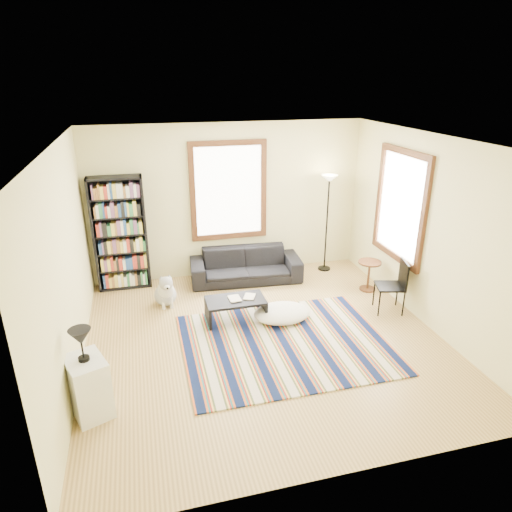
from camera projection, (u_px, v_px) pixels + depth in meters
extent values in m
cube|color=tan|center=(265.00, 342.00, 6.61)|extent=(5.00, 5.00, 0.10)
cube|color=white|center=(266.00, 137.00, 5.53)|extent=(5.00, 5.00, 0.10)
cube|color=beige|center=(228.00, 201.00, 8.36)|extent=(5.00, 0.10, 2.80)
cube|color=beige|center=(348.00, 355.00, 3.78)|extent=(5.00, 0.10, 2.80)
cube|color=beige|center=(61.00, 268.00, 5.47)|extent=(0.10, 5.00, 2.80)
cube|color=beige|center=(433.00, 233.00, 6.66)|extent=(0.10, 5.00, 2.80)
cube|color=white|center=(229.00, 191.00, 8.21)|extent=(1.20, 0.06, 1.60)
cube|color=white|center=(401.00, 206.00, 7.29)|extent=(0.06, 1.20, 1.60)
cube|color=#0B163A|center=(285.00, 343.00, 6.46)|extent=(2.85, 2.28, 0.02)
imported|color=black|center=(246.00, 265.00, 8.37)|extent=(2.06, 0.94, 0.59)
cube|color=black|center=(120.00, 234.00, 7.85)|extent=(0.90, 0.30, 2.00)
cube|color=black|center=(236.00, 310.00, 7.03)|extent=(0.99, 0.68, 0.36)
imported|color=beige|center=(229.00, 299.00, 6.94)|extent=(0.24, 0.19, 0.02)
imported|color=beige|center=(244.00, 296.00, 7.04)|extent=(0.24, 0.27, 0.02)
ellipsoid|color=silver|center=(282.00, 313.00, 7.08)|extent=(1.02, 0.86, 0.22)
cylinder|color=#4D2D13|center=(369.00, 276.00, 7.99)|extent=(0.47, 0.47, 0.54)
cube|color=black|center=(390.00, 286.00, 7.23)|extent=(0.51, 0.49, 0.86)
cube|color=white|center=(89.00, 387.00, 5.04)|extent=(0.54, 0.60, 0.70)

